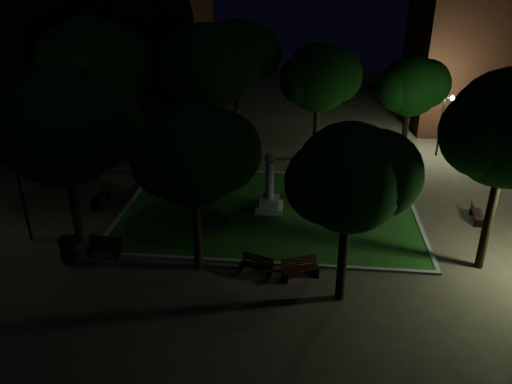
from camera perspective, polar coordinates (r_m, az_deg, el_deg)
ground at (r=24.67m, az=1.15°, el=-4.29°), size 80.00×80.00×0.00m
lawn at (r=26.40m, az=1.53°, el=-2.10°), size 15.00×10.00×0.08m
lawn_kerb at (r=26.40m, az=1.53°, el=-2.06°), size 15.40×10.40×0.12m
monument at (r=26.00m, az=1.55°, el=-0.30°), size 1.40×1.40×3.20m
building_main at (r=39.67m, az=-21.35°, el=16.60°), size 20.00×12.00×15.00m
tree_west at (r=22.88m, az=-21.16°, el=7.03°), size 6.46×5.27×8.29m
tree_north_wl at (r=30.29m, az=-5.37°, el=14.11°), size 6.12×4.99×8.90m
tree_north_er at (r=32.18m, az=7.33°, el=12.82°), size 5.21×4.25×7.52m
tree_ne at (r=31.96m, az=17.43°, el=11.47°), size 4.50×3.67×7.05m
tree_east at (r=21.48m, az=27.21°, el=6.41°), size 5.69×4.64×8.54m
tree_se at (r=17.75m, az=10.92°, el=1.58°), size 4.85×3.96×7.13m
tree_nw at (r=31.42m, az=-18.18°, el=13.56°), size 6.87×5.61×9.29m
tree_far_north at (r=32.78m, az=-2.17°, el=15.31°), size 5.51×4.50×8.82m
tree_extra at (r=19.51m, az=-6.97°, el=4.21°), size 5.04×4.12×7.26m
lamppost_sw at (r=24.74m, az=-25.51°, el=1.33°), size 1.18×0.28×4.51m
lamppost_nw at (r=34.31m, az=-18.49°, el=8.12°), size 1.18×0.28×4.01m
lamppost_ne at (r=35.28m, az=20.54°, el=8.36°), size 1.18×0.28×4.11m
bench_near_left at (r=21.23m, az=0.04°, el=-8.41°), size 1.51×0.94×0.78m
bench_near_right at (r=21.05m, az=5.07°, el=-8.72°), size 1.66×1.12×0.87m
bench_west_near at (r=23.41m, az=-16.91°, el=-6.07°), size 1.60×0.66×0.86m
bench_left_side at (r=28.21m, az=-17.25°, el=-0.58°), size 0.66×1.66×0.90m
bench_right_side at (r=27.59m, az=23.88°, el=-2.36°), size 0.67×1.52×0.81m
bench_far_side at (r=33.21m, az=10.80°, el=4.07°), size 1.80×0.74×0.97m
trash_bin at (r=23.55m, az=-20.63°, el=-6.07°), size 0.67×0.67×1.07m
bicycle at (r=31.72m, az=-18.66°, el=2.06°), size 1.65×1.08×0.82m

